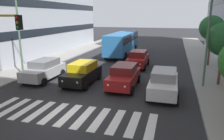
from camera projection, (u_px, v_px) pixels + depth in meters
ground_plane at (69, 115)px, 11.99m from camera, size 180.00×180.00×0.00m
crosswalk_markings at (69, 115)px, 11.99m from camera, size 9.45×2.80×0.01m
car_0 at (164, 82)px, 14.81m from camera, size 2.02×4.44×1.72m
car_1 at (124, 76)px, 16.43m from camera, size 2.02×4.44×1.72m
car_2 at (82, 73)px, 17.29m from camera, size 2.02×4.44×1.72m
car_3 at (44, 70)px, 18.30m from camera, size 2.02×4.44×1.72m
car_row2_0 at (138, 59)px, 22.92m from camera, size 2.02×4.44×1.72m
bus_behind_traffic at (122, 41)px, 29.87m from camera, size 2.78×10.50×3.00m
street_lamp_left at (204, 27)px, 15.56m from camera, size 2.41×0.28×7.17m
street_lamp_right at (24, 26)px, 18.50m from camera, size 3.07×0.28×6.92m
street_tree_1 at (224, 39)px, 16.01m from camera, size 2.47×2.47×4.70m
street_tree_2 at (212, 28)px, 22.36m from camera, size 2.51×2.51×5.18m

